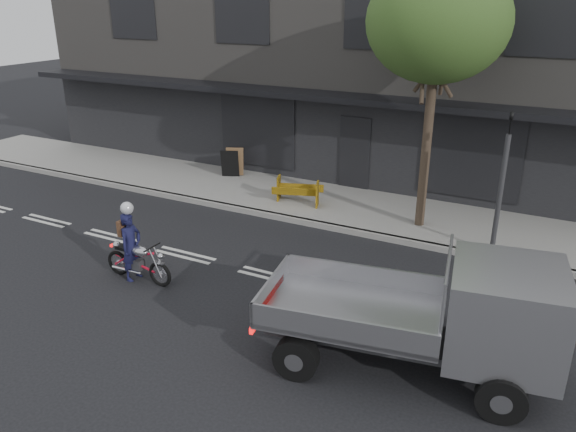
% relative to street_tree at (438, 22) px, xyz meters
% --- Properties ---
extents(ground, '(80.00, 80.00, 0.00)m').
position_rel_street_tree_xyz_m(ground, '(-2.20, -4.20, -5.28)').
color(ground, black).
rests_on(ground, ground).
extents(sidewalk, '(32.00, 3.20, 0.15)m').
position_rel_street_tree_xyz_m(sidewalk, '(-2.20, 0.50, -5.20)').
color(sidewalk, gray).
rests_on(sidewalk, ground).
extents(kerb, '(32.00, 0.20, 0.15)m').
position_rel_street_tree_xyz_m(kerb, '(-2.20, -1.10, -5.20)').
color(kerb, gray).
rests_on(kerb, ground).
extents(building_main, '(26.00, 10.00, 8.00)m').
position_rel_street_tree_xyz_m(building_main, '(-2.20, 7.10, -1.28)').
color(building_main, slate).
rests_on(building_main, ground).
extents(street_tree, '(3.40, 3.40, 6.74)m').
position_rel_street_tree_xyz_m(street_tree, '(0.00, 0.00, 0.00)').
color(street_tree, '#382B21').
rests_on(street_tree, ground).
extents(traffic_light_pole, '(0.12, 0.12, 3.50)m').
position_rel_street_tree_xyz_m(traffic_light_pole, '(2.00, -0.85, -3.63)').
color(traffic_light_pole, '#2D2D30').
rests_on(traffic_light_pole, ground).
extents(motorcycle, '(1.78, 0.52, 0.91)m').
position_rel_street_tree_xyz_m(motorcycle, '(-4.73, -5.67, -4.81)').
color(motorcycle, black).
rests_on(motorcycle, ground).
extents(rider, '(0.37, 0.57, 1.55)m').
position_rel_street_tree_xyz_m(rider, '(-4.88, -5.67, -4.50)').
color(rider, '#141539').
rests_on(rider, ground).
extents(flatbed_ute, '(4.92, 2.60, 2.17)m').
position_rel_street_tree_xyz_m(flatbed_ute, '(2.38, -5.86, -4.04)').
color(flatbed_ute, black).
rests_on(flatbed_ute, ground).
extents(construction_barrier, '(1.46, 0.95, 0.76)m').
position_rel_street_tree_xyz_m(construction_barrier, '(-3.64, -0.21, -4.75)').
color(construction_barrier, '#F0AB0C').
rests_on(construction_barrier, sidewalk).
extents(sandwich_board, '(0.70, 0.60, 0.93)m').
position_rel_street_tree_xyz_m(sandwich_board, '(-6.77, 1.18, -4.66)').
color(sandwich_board, black).
rests_on(sandwich_board, sidewalk).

